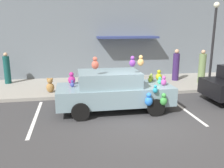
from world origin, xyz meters
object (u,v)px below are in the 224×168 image
plush_covered_car (114,90)px  pedestrian_walking_past (202,68)px  teddy_bear_on_sidewalk (50,86)px  pedestrian_by_lamp (176,66)px  street_lamp_post (213,37)px  pedestrian_near_shopfront (7,69)px

plush_covered_car → pedestrian_walking_past: size_ratio=2.44×
teddy_bear_on_sidewalk → pedestrian_walking_past: (8.06, 0.66, 0.51)m
pedestrian_by_lamp → pedestrian_walking_past: bearing=-34.2°
plush_covered_car → teddy_bear_on_sidewalk: size_ratio=6.25×
pedestrian_by_lamp → teddy_bear_on_sidewalk: bearing=-168.2°
plush_covered_car → street_lamp_post: size_ratio=1.05×
teddy_bear_on_sidewalk → street_lamp_post: street_lamp_post is taller
pedestrian_walking_past → street_lamp_post: bearing=-95.5°
teddy_bear_on_sidewalk → pedestrian_near_shopfront: pedestrian_near_shopfront is taller
pedestrian_near_shopfront → plush_covered_car: bearing=-43.6°
pedestrian_near_shopfront → pedestrian_by_lamp: pedestrian_by_lamp is taller
plush_covered_car → street_lamp_post: street_lamp_post is taller
plush_covered_car → pedestrian_by_lamp: bearing=42.3°
pedestrian_near_shopfront → pedestrian_walking_past: 10.60m
teddy_bear_on_sidewalk → pedestrian_walking_past: 8.10m
teddy_bear_on_sidewalk → pedestrian_by_lamp: size_ratio=0.39×
pedestrian_near_shopfront → pedestrian_by_lamp: bearing=-5.0°
pedestrian_walking_past → pedestrian_near_shopfront: bearing=171.3°
plush_covered_car → street_lamp_post: 6.12m
teddy_bear_on_sidewalk → pedestrian_walking_past: bearing=4.7°
plush_covered_car → street_lamp_post: bearing=22.3°
teddy_bear_on_sidewalk → pedestrian_by_lamp: 7.07m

